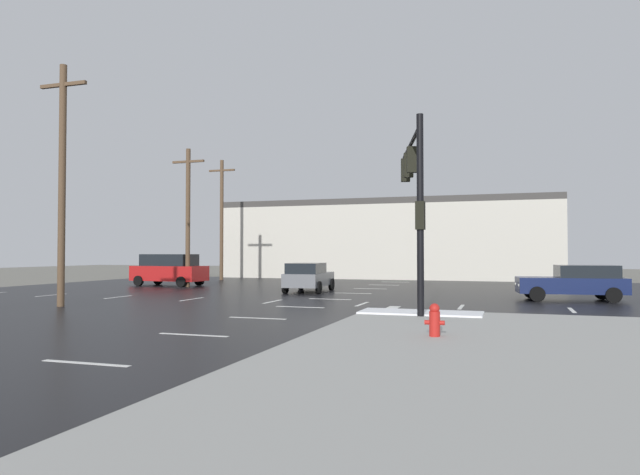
% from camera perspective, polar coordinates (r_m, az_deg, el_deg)
% --- Properties ---
extents(ground_plane, '(120.00, 120.00, 0.00)m').
position_cam_1_polar(ground_plane, '(24.52, -0.38, -6.55)').
color(ground_plane, slate).
extents(road_asphalt, '(44.00, 44.00, 0.02)m').
position_cam_1_polar(road_asphalt, '(24.52, -0.38, -6.53)').
color(road_asphalt, black).
rests_on(road_asphalt, ground_plane).
extents(snow_strip_curbside, '(4.00, 1.60, 0.06)m').
position_cam_1_polar(snow_strip_curbside, '(19.46, 9.98, -7.35)').
color(snow_strip_curbside, white).
rests_on(snow_strip_curbside, sidewalk_corner).
extents(lane_markings, '(36.15, 36.15, 0.01)m').
position_cam_1_polar(lane_markings, '(22.85, 1.40, -6.87)').
color(lane_markings, silver).
rests_on(lane_markings, road_asphalt).
extents(traffic_signal_mast, '(1.73, 6.08, 6.46)m').
position_cam_1_polar(traffic_signal_mast, '(20.64, 9.32, 5.31)').
color(traffic_signal_mast, black).
rests_on(traffic_signal_mast, sidewalk_corner).
extents(fire_hydrant, '(0.48, 0.26, 0.79)m').
position_cam_1_polar(fire_hydrant, '(14.23, 11.32, -8.02)').
color(fire_hydrant, red).
rests_on(fire_hydrant, sidewalk_corner).
extents(strip_building_background, '(27.39, 8.00, 6.50)m').
position_cam_1_polar(strip_building_background, '(49.23, 6.86, -0.22)').
color(strip_building_background, beige).
rests_on(strip_building_background, ground_plane).
extents(suv_red, '(4.94, 2.43, 2.03)m').
position_cam_1_polar(suv_red, '(38.21, -14.75, -3.05)').
color(suv_red, '#B21919').
rests_on(suv_red, road_asphalt).
extents(sedan_navy, '(4.67, 2.40, 1.58)m').
position_cam_1_polar(sedan_navy, '(27.93, 23.96, -4.05)').
color(sedan_navy, '#141E47').
rests_on(sedan_navy, road_asphalt).
extents(sedan_grey, '(2.31, 4.64, 1.58)m').
position_cam_1_polar(sedan_grey, '(31.14, -1.15, -3.90)').
color(sedan_grey, slate).
rests_on(sedan_grey, road_asphalt).
extents(utility_pole_mid, '(2.20, 0.28, 9.68)m').
position_cam_1_polar(utility_pole_mid, '(25.16, -24.24, 5.24)').
color(utility_pole_mid, brown).
rests_on(utility_pole_mid, ground_plane).
extents(utility_pole_far, '(2.20, 0.28, 8.64)m').
position_cam_1_polar(utility_pole_far, '(36.66, -12.98, 2.24)').
color(utility_pole_far, brown).
rests_on(utility_pole_far, ground_plane).
extents(utility_pole_distant, '(2.20, 0.28, 9.39)m').
position_cam_1_polar(utility_pole_distant, '(45.45, -9.75, 1.99)').
color(utility_pole_distant, brown).
rests_on(utility_pole_distant, ground_plane).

